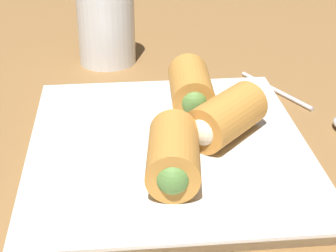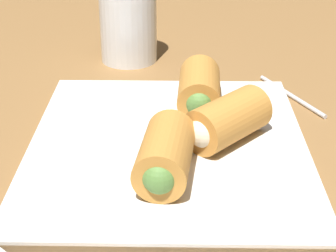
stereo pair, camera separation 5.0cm
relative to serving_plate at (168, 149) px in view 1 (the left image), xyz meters
The scene contains 6 objects.
table_surface 3.68cm from the serving_plate, 36.30° to the left, with size 180.00×140.00×2.00cm.
serving_plate is the anchor object (origin of this frame).
roll_front_left 6.76cm from the serving_plate, behind, with size 8.83×5.18×4.29cm.
roll_front_right 5.89cm from the serving_plate, 87.45° to the right, with size 8.66×8.54×4.29cm.
roll_back_left 8.21cm from the serving_plate, 23.43° to the right, with size 8.71×4.64×4.29cm.
drinking_glass 25.65cm from the serving_plate, 12.58° to the left, with size 7.28×7.28×10.00cm.
Camera 1 is at (-47.16, 2.37, 29.06)cm, focal length 60.00 mm.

